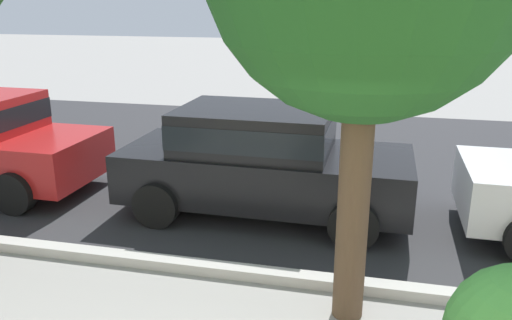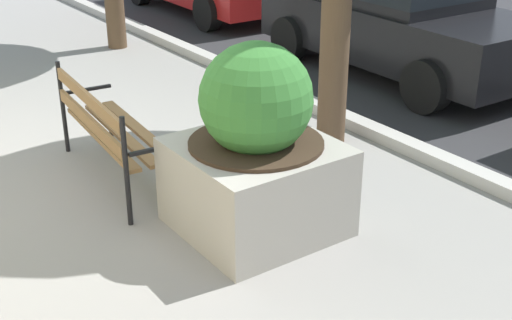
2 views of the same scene
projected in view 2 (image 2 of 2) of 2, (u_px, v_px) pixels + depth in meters
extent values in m
plane|color=gray|center=(97.00, 181.00, 6.43)|extent=(80.00, 80.00, 0.00)
cube|color=#B2AFA8|center=(332.00, 113.00, 7.93)|extent=(60.00, 0.20, 0.12)
cube|color=olive|center=(101.00, 137.00, 6.24)|extent=(1.70, 0.24, 0.04)
cube|color=olive|center=(120.00, 133.00, 6.33)|extent=(1.70, 0.24, 0.04)
cube|color=olive|center=(138.00, 129.00, 6.41)|extent=(1.70, 0.24, 0.04)
cube|color=olive|center=(90.00, 121.00, 6.13)|extent=(1.70, 0.17, 0.11)
cube|color=olive|center=(87.00, 98.00, 6.04)|extent=(1.70, 0.17, 0.11)
cylinder|color=black|center=(110.00, 122.00, 7.20)|extent=(0.04, 0.04, 0.45)
cylinder|color=black|center=(63.00, 108.00, 6.88)|extent=(0.04, 0.04, 0.95)
cube|color=black|center=(88.00, 89.00, 6.95)|extent=(0.07, 0.48, 0.03)
cylinder|color=black|center=(181.00, 187.00, 5.82)|extent=(0.04, 0.04, 0.45)
cylinder|color=black|center=(126.00, 172.00, 5.50)|extent=(0.04, 0.04, 0.95)
cube|color=black|center=(157.00, 149.00, 5.57)|extent=(0.07, 0.48, 0.03)
cube|color=#A8A399|center=(256.00, 187.00, 5.51)|extent=(1.18, 1.18, 0.73)
cylinder|color=#38281C|center=(256.00, 143.00, 5.36)|extent=(1.06, 1.06, 0.03)
sphere|color=#387A33|center=(256.00, 99.00, 5.21)|extent=(0.88, 0.88, 0.88)
cylinder|color=brown|center=(335.00, 29.00, 6.85)|extent=(0.30, 0.30, 2.39)
cylinder|color=black|center=(288.00, 1.00, 12.48)|extent=(0.64, 0.23, 0.64)
cylinder|color=black|center=(207.00, 12.00, 11.62)|extent=(0.64, 0.23, 0.64)
cube|color=black|center=(399.00, 29.00, 9.31)|extent=(4.13, 1.78, 0.70)
cylinder|color=black|center=(426.00, 86.00, 7.99)|extent=(0.64, 0.23, 0.64)
cylinder|color=black|center=(376.00, 24.00, 10.87)|extent=(0.64, 0.23, 0.64)
cylinder|color=black|center=(289.00, 39.00, 10.00)|extent=(0.64, 0.23, 0.64)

